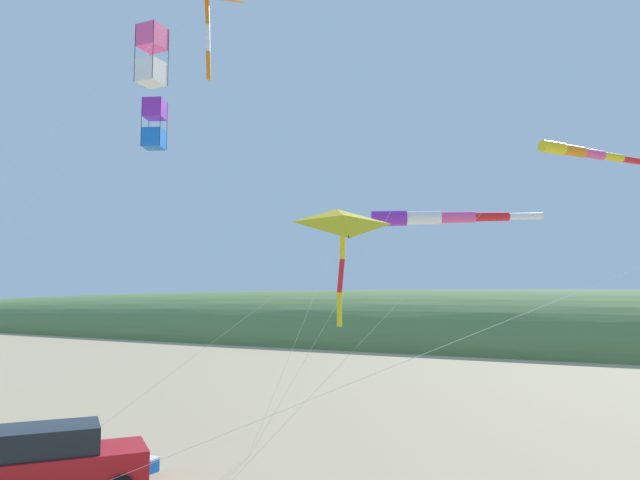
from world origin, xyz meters
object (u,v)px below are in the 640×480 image
object	(u,v)px
kite_box_black_fish_shape	(154,124)
kite_windsock_checkered_midright	(433,218)
parked_car	(55,461)
cooler_box	(147,466)
kite_delta_long_streamer_right	(343,224)
kite_box_orange_high_right	(152,55)
kite_windsock_white_trailing	(586,153)

from	to	relation	value
kite_box_black_fish_shape	kite_windsock_checkered_midright	bearing A→B (deg)	-54.89
parked_car	cooler_box	size ratio (longest dim) A/B	7.24
kite_delta_long_streamer_right	parked_car	bearing A→B (deg)	127.33
cooler_box	kite_delta_long_streamer_right	distance (m)	9.15
cooler_box	kite_box_orange_high_right	size ratio (longest dim) A/B	0.04
kite_box_black_fish_shape	kite_windsock_checkered_midright	xyz separation A→B (m)	(6.83, -9.71, -3.70)
cooler_box	kite_windsock_white_trailing	xyz separation A→B (m)	(12.82, -11.49, 10.86)
parked_car	kite_windsock_white_trailing	size ratio (longest dim) A/B	0.28
cooler_box	kite_box_orange_high_right	distance (m)	13.02
kite_box_orange_high_right	kite_delta_long_streamer_right	bearing A→B (deg)	-79.82
kite_box_black_fish_shape	kite_box_orange_high_right	xyz separation A→B (m)	(-3.64, -3.31, 0.92)
kite_windsock_checkered_midright	kite_windsock_white_trailing	size ratio (longest dim) A/B	0.99
parked_car	kite_box_orange_high_right	size ratio (longest dim) A/B	0.32
parked_car	cooler_box	world-z (taller)	parked_car
kite_delta_long_streamer_right	kite_windsock_checkered_midright	bearing A→B (deg)	0.60
parked_car	kite_windsock_checkered_midright	xyz separation A→B (m)	(13.92, -5.96, 7.60)
parked_car	kite_windsock_white_trailing	world-z (taller)	kite_windsock_white_trailing
kite_delta_long_streamer_right	kite_windsock_checkered_midright	world-z (taller)	kite_windsock_checkered_midright
kite_box_black_fish_shape	kite_delta_long_streamer_right	distance (m)	11.28
kite_windsock_checkered_midright	kite_box_black_fish_shape	bearing A→B (deg)	125.11
cooler_box	kite_windsock_checkered_midright	xyz separation A→B (m)	(11.17, -5.42, 8.34)
kite_delta_long_streamer_right	kite_windsock_white_trailing	world-z (taller)	kite_windsock_white_trailing
cooler_box	kite_windsock_white_trailing	bearing A→B (deg)	-41.89
kite_windsock_checkered_midright	kite_box_orange_high_right	size ratio (longest dim) A/B	1.14
kite_box_orange_high_right	kite_windsock_white_trailing	bearing A→B (deg)	-45.84
cooler_box	kite_delta_long_streamer_right	bearing A→B (deg)	-71.28
kite_windsock_white_trailing	kite_windsock_checkered_midright	bearing A→B (deg)	105.21
kite_box_black_fish_shape	kite_windsock_white_trailing	bearing A→B (deg)	-61.75
parked_car	kite_delta_long_streamer_right	distance (m)	9.90
kite_box_black_fish_shape	kite_delta_long_streamer_right	world-z (taller)	kite_box_black_fish_shape
kite_windsock_checkered_midright	kite_windsock_white_trailing	distance (m)	6.78
parked_car	kite_windsock_white_trailing	xyz separation A→B (m)	(15.57, -12.03, 10.12)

